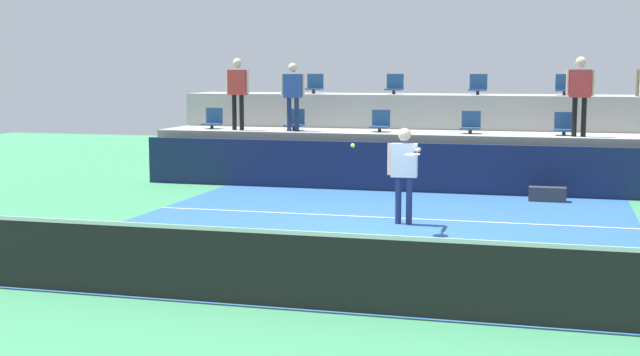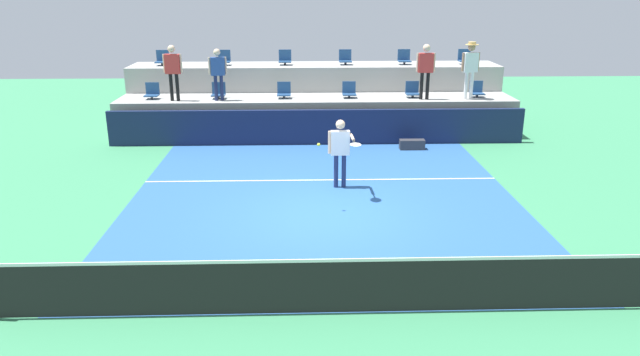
# 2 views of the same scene
# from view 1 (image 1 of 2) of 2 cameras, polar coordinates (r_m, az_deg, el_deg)

# --- Properties ---
(ground_plane) EXTENTS (40.00, 40.00, 0.00)m
(ground_plane) POSITION_cam_1_polar(r_m,az_deg,el_deg) (13.84, 2.38, -4.24)
(ground_plane) COLOR #388456
(court_inner_paint) EXTENTS (9.00, 10.00, 0.01)m
(court_inner_paint) POSITION_cam_1_polar(r_m,az_deg,el_deg) (14.80, 3.25, -3.49)
(court_inner_paint) COLOR #285693
(court_inner_paint) RESTS_ON ground_plane
(court_service_line) EXTENTS (9.00, 0.06, 0.00)m
(court_service_line) POSITION_cam_1_polar(r_m,az_deg,el_deg) (16.15, 4.28, -2.60)
(court_service_line) COLOR white
(court_service_line) RESTS_ON ground_plane
(tennis_net) EXTENTS (10.48, 0.08, 1.07)m
(tennis_net) POSITION_cam_1_polar(r_m,az_deg,el_deg) (9.96, -2.75, -5.78)
(tennis_net) COLOR black
(tennis_net) RESTS_ON ground_plane
(sponsor_backboard) EXTENTS (13.00, 0.16, 1.10)m
(sponsor_backboard) POSITION_cam_1_polar(r_m,az_deg,el_deg) (19.58, 6.30, 0.69)
(sponsor_backboard) COLOR #141E42
(sponsor_backboard) RESTS_ON ground_plane
(seating_tier_lower) EXTENTS (13.00, 1.80, 1.25)m
(seating_tier_lower) POSITION_cam_1_polar(r_m,az_deg,el_deg) (20.85, 6.86, 1.27)
(seating_tier_lower) COLOR #9E9E99
(seating_tier_lower) RESTS_ON ground_plane
(seating_tier_upper) EXTENTS (13.00, 1.80, 2.10)m
(seating_tier_upper) POSITION_cam_1_polar(r_m,az_deg,el_deg) (22.59, 7.55, 2.79)
(seating_tier_upper) COLOR #9E9E99
(seating_tier_upper) RESTS_ON ground_plane
(stadium_chair_lower_far_left) EXTENTS (0.44, 0.40, 0.52)m
(stadium_chair_lower_far_left) POSITION_cam_1_polar(r_m,az_deg,el_deg) (22.14, -7.02, 3.79)
(stadium_chair_lower_far_left) COLOR #2D2D33
(stadium_chair_lower_far_left) RESTS_ON seating_tier_lower
(stadium_chair_lower_left) EXTENTS (0.44, 0.40, 0.52)m
(stadium_chair_lower_left) POSITION_cam_1_polar(r_m,az_deg,el_deg) (21.42, -1.66, 3.73)
(stadium_chair_lower_left) COLOR #2D2D33
(stadium_chair_lower_left) RESTS_ON seating_tier_lower
(stadium_chair_lower_mid_left) EXTENTS (0.44, 0.40, 0.52)m
(stadium_chair_lower_mid_left) POSITION_cam_1_polar(r_m,az_deg,el_deg) (20.90, 3.97, 3.63)
(stadium_chair_lower_mid_left) COLOR #2D2D33
(stadium_chair_lower_mid_left) RESTS_ON seating_tier_lower
(stadium_chair_lower_mid_right) EXTENTS (0.44, 0.40, 0.52)m
(stadium_chair_lower_mid_right) POSITION_cam_1_polar(r_m,az_deg,el_deg) (20.59, 9.84, 3.49)
(stadium_chair_lower_mid_right) COLOR #2D2D33
(stadium_chair_lower_mid_right) RESTS_ON seating_tier_lower
(stadium_chair_lower_right) EXTENTS (0.44, 0.40, 0.52)m
(stadium_chair_lower_right) POSITION_cam_1_polar(r_m,az_deg,el_deg) (20.50, 15.68, 3.32)
(stadium_chair_lower_right) COLOR #2D2D33
(stadium_chair_lower_right) RESTS_ON seating_tier_lower
(stadium_chair_upper_far_left) EXTENTS (0.44, 0.40, 0.52)m
(stadium_chair_upper_far_left) POSITION_cam_1_polar(r_m,az_deg,el_deg) (23.79, -5.40, 6.08)
(stadium_chair_upper_far_left) COLOR #2D2D33
(stadium_chair_upper_far_left) RESTS_ON seating_tier_upper
(stadium_chair_upper_left) EXTENTS (0.44, 0.40, 0.52)m
(stadium_chair_upper_left) POSITION_cam_1_polar(r_m,az_deg,el_deg) (23.12, -0.37, 6.08)
(stadium_chair_upper_left) COLOR #2D2D33
(stadium_chair_upper_left) RESTS_ON seating_tier_upper
(stadium_chair_upper_mid_left) EXTENTS (0.44, 0.40, 0.52)m
(stadium_chair_upper_mid_left) POSITION_cam_1_polar(r_m,az_deg,el_deg) (22.64, 4.89, 6.04)
(stadium_chair_upper_mid_left) COLOR #2D2D33
(stadium_chair_upper_mid_left) RESTS_ON seating_tier_upper
(stadium_chair_upper_mid_right) EXTENTS (0.44, 0.40, 0.52)m
(stadium_chair_upper_mid_right) POSITION_cam_1_polar(r_m,az_deg,el_deg) (22.35, 10.31, 5.94)
(stadium_chair_upper_mid_right) COLOR #2D2D33
(stadium_chair_upper_mid_right) RESTS_ON seating_tier_upper
(stadium_chair_upper_right) EXTENTS (0.44, 0.40, 0.52)m
(stadium_chair_upper_right) POSITION_cam_1_polar(r_m,az_deg,el_deg) (22.27, 15.71, 5.78)
(stadium_chair_upper_right) COLOR #2D2D33
(stadium_chair_upper_right) RESTS_ON seating_tier_upper
(tennis_player) EXTENTS (0.72, 1.18, 1.71)m
(tennis_player) POSITION_cam_1_polar(r_m,az_deg,el_deg) (15.36, 5.54, 0.81)
(tennis_player) COLOR navy
(tennis_player) RESTS_ON ground_plane
(spectator_in_grey) EXTENTS (0.61, 0.25, 1.75)m
(spectator_in_grey) POSITION_cam_1_polar(r_m,az_deg,el_deg) (21.46, -5.41, 5.98)
(spectator_in_grey) COLOR black
(spectator_in_grey) RESTS_ON seating_tier_lower
(spectator_leaning_on_rail) EXTENTS (0.58, 0.26, 1.63)m
(spectator_leaning_on_rail) POSITION_cam_1_polar(r_m,az_deg,el_deg) (21.01, -1.79, 5.75)
(spectator_leaning_on_rail) COLOR navy
(spectator_leaning_on_rail) RESTS_ON seating_tier_lower
(spectator_in_white) EXTENTS (0.61, 0.23, 1.76)m
(spectator_in_white) POSITION_cam_1_polar(r_m,az_deg,el_deg) (20.09, 16.66, 5.65)
(spectator_in_white) COLOR black
(spectator_in_white) RESTS_ON seating_tier_lower
(tennis_ball) EXTENTS (0.07, 0.07, 0.07)m
(tennis_ball) POSITION_cam_1_polar(r_m,az_deg,el_deg) (13.94, 2.16, 2.14)
(tennis_ball) COLOR #CCE033
(equipment_bag) EXTENTS (0.76, 0.28, 0.30)m
(equipment_bag) POSITION_cam_1_polar(r_m,az_deg,el_deg) (18.71, 14.66, -1.04)
(equipment_bag) COLOR #333338
(equipment_bag) RESTS_ON ground_plane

